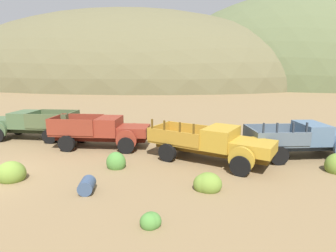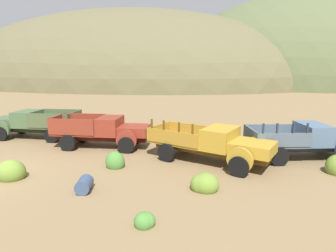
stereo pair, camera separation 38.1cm
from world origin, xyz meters
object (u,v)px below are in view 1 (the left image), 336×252
at_px(truck_rust_red, 107,132).
at_px(truck_weathered_green, 27,124).
at_px(oil_drum_spare, 87,185).
at_px(truck_mustard, 218,144).
at_px(truck_chalk_blue, 308,139).

bearing_deg(truck_rust_red, truck_weathered_green, 165.15).
distance_m(truck_rust_red, oil_drum_spare, 6.35).
distance_m(truck_weathered_green, truck_mustard, 13.27).
height_order(truck_mustard, truck_chalk_blue, same).
bearing_deg(truck_mustard, truck_chalk_blue, 42.71).
xyz_separation_m(truck_weathered_green, oil_drum_spare, (8.52, -6.52, -0.73)).
height_order(truck_weathered_green, truck_rust_red, same).
bearing_deg(truck_mustard, oil_drum_spare, -117.75).
height_order(truck_rust_red, oil_drum_spare, truck_rust_red).
bearing_deg(truck_weathered_green, truck_chalk_blue, 173.05).
height_order(truck_chalk_blue, oil_drum_spare, truck_chalk_blue).
xyz_separation_m(truck_mustard, oil_drum_spare, (-4.65, -4.87, -0.72)).
bearing_deg(truck_mustard, truck_rust_red, -172.93).
height_order(truck_mustard, oil_drum_spare, truck_mustard).
bearing_deg(truck_chalk_blue, oil_drum_spare, -160.98).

